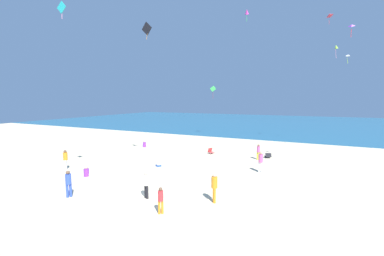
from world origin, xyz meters
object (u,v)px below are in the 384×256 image
object	(u,v)px
cooler_box	(158,165)
person_8	(68,182)
kite_white	(348,56)
kite_lime	(336,47)
person_2	(146,183)
kite_magenta	(247,12)
person_7	(261,160)
kite_purple	(352,26)
kite_green	(213,89)
kite_red	(329,15)
person_4	(65,158)
kite_teal	(61,7)
beach_chair_mid_beach	(268,156)
person_5	(161,199)
person_3	(258,151)
beach_chair_near_camera	(211,151)
person_6	(87,172)
person_1	(144,145)
person_0	(214,185)
kite_black	(147,29)

from	to	relation	value
cooler_box	person_8	bearing A→B (deg)	-98.10
kite_white	kite_lime	xyz separation A→B (m)	(-0.59, 5.75, 1.99)
person_2	kite_magenta	size ratio (longest dim) A/B	1.39
person_7	kite_purple	bearing A→B (deg)	109.61
kite_purple	kite_magenta	distance (m)	9.30
kite_green	kite_red	xyz separation A→B (m)	(15.79, -2.53, 8.48)
kite_green	kite_purple	world-z (taller)	kite_purple
person_4	kite_teal	size ratio (longest dim) A/B	1.56
beach_chair_mid_beach	person_5	distance (m)	15.48
person_8	person_3	bearing A→B (deg)	-93.26
kite_green	kite_magenta	size ratio (longest dim) A/B	1.66
person_5	person_7	distance (m)	10.28
person_2	kite_purple	world-z (taller)	kite_purple
person_4	beach_chair_mid_beach	bearing A→B (deg)	-3.37
beach_chair_mid_beach	person_7	size ratio (longest dim) A/B	0.47
person_2	kite_teal	world-z (taller)	kite_teal
cooler_box	person_5	distance (m)	9.21
person_4	person_5	bearing A→B (deg)	-57.51
person_2	kite_white	bearing A→B (deg)	166.27
beach_chair_near_camera	person_8	xyz separation A→B (m)	(-3.57, -14.99, 0.67)
beach_chair_near_camera	person_5	world-z (taller)	person_5
cooler_box	kite_lime	bearing A→B (deg)	50.47
person_6	kite_lime	world-z (taller)	kite_lime
kite_lime	beach_chair_near_camera	bearing A→B (deg)	-138.17
person_1	person_5	xyz separation A→B (m)	(11.68, -14.44, 0.53)
kite_purple	kite_white	distance (m)	7.74
person_2	person_6	world-z (taller)	person_2
kite_green	kite_lime	size ratio (longest dim) A/B	1.22
beach_chair_mid_beach	cooler_box	distance (m)	11.27
kite_green	kite_magenta	world-z (taller)	kite_magenta
kite_purple	kite_red	distance (m)	13.36
person_3	kite_white	xyz separation A→B (m)	(7.68, 5.81, 9.57)
kite_magenta	person_0	bearing A→B (deg)	-84.63
person_6	kite_purple	size ratio (longest dim) A/B	0.86
person_2	kite_teal	xyz separation A→B (m)	(-5.95, -0.45, 10.85)
kite_white	beach_chair_mid_beach	bearing A→B (deg)	-146.17
person_3	kite_lime	world-z (taller)	kite_lime
beach_chair_near_camera	kite_magenta	size ratio (longest dim) A/B	0.64
person_6	kite_lime	distance (m)	31.50
person_4	kite_teal	bearing A→B (deg)	-74.22
kite_green	kite_teal	world-z (taller)	kite_teal
person_0	person_8	bearing A→B (deg)	-7.91
person_5	kite_green	xyz separation A→B (m)	(-7.21, 27.14, 6.82)
kite_red	kite_teal	size ratio (longest dim) A/B	1.19
cooler_box	kite_magenta	xyz separation A→B (m)	(6.04, 6.82, 14.35)
person_7	kite_green	xyz separation A→B (m)	(-10.69, 17.47, 6.65)
person_3	person_6	world-z (taller)	person_3
person_6	kite_lime	bearing A→B (deg)	-19.09
cooler_box	kite_black	world-z (taller)	kite_black
person_7	kite_purple	xyz separation A→B (m)	(5.96, 2.44, 10.49)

